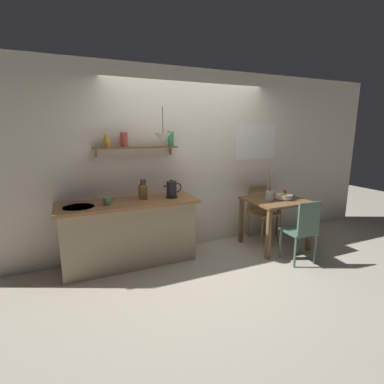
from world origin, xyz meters
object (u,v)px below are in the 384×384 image
(electric_kettle, at_px, (172,189))
(pendant_lamp, at_px, (163,137))
(fruit_bowl, at_px, (284,196))
(knife_block, at_px, (143,191))
(coffee_mug_by_sink, at_px, (107,201))
(dining_table, at_px, (275,207))
(dining_chair_near, at_px, (303,229))
(twig_vase, at_px, (270,196))
(dining_chair_far, at_px, (261,209))

(electric_kettle, height_order, pendant_lamp, pendant_lamp)
(fruit_bowl, height_order, electric_kettle, electric_kettle)
(knife_block, bearing_deg, pendant_lamp, -23.53)
(pendant_lamp, bearing_deg, coffee_mug_by_sink, -178.95)
(dining_table, height_order, pendant_lamp, pendant_lamp)
(electric_kettle, relative_size, coffee_mug_by_sink, 2.05)
(dining_chair_near, relative_size, coffee_mug_by_sink, 7.16)
(fruit_bowl, bearing_deg, pendant_lamp, 171.51)
(twig_vase, bearing_deg, electric_kettle, 167.45)
(pendant_lamp, bearing_deg, dining_chair_far, 5.83)
(dining_table, relative_size, pendant_lamp, 1.95)
(fruit_bowl, bearing_deg, knife_block, 169.50)
(fruit_bowl, xyz_separation_m, electric_kettle, (-1.71, 0.33, 0.18))
(coffee_mug_by_sink, bearing_deg, dining_table, -4.86)
(dining_chair_near, xyz_separation_m, dining_chair_far, (0.11, 1.04, -0.00))
(twig_vase, bearing_deg, dining_chair_far, 64.97)
(dining_chair_near, bearing_deg, pendant_lamp, 152.87)
(fruit_bowl, xyz_separation_m, knife_block, (-2.11, 0.39, 0.18))
(dining_chair_near, height_order, coffee_mug_by_sink, coffee_mug_by_sink)
(dining_chair_far, distance_m, pendant_lamp, 2.18)
(twig_vase, bearing_deg, dining_table, 15.90)
(dining_chair_near, bearing_deg, fruit_bowl, 74.67)
(dining_chair_near, xyz_separation_m, pendant_lamp, (-1.68, 0.86, 1.23))
(dining_chair_far, distance_m, electric_kettle, 1.74)
(twig_vase, distance_m, pendant_lamp, 1.82)
(dining_chair_far, relative_size, knife_block, 3.13)
(dining_chair_far, height_order, coffee_mug_by_sink, coffee_mug_by_sink)
(fruit_bowl, bearing_deg, coffee_mug_by_sink, 174.27)
(fruit_bowl, xyz_separation_m, pendant_lamp, (-1.84, 0.28, 0.90))
(coffee_mug_by_sink, bearing_deg, dining_chair_far, 4.41)
(fruit_bowl, distance_m, pendant_lamp, 2.07)
(knife_block, xyz_separation_m, pendant_lamp, (0.27, -0.12, 0.73))
(dining_chair_far, height_order, knife_block, knife_block)
(dining_chair_near, xyz_separation_m, knife_block, (-1.95, 0.98, 0.50))
(dining_chair_near, relative_size, knife_block, 3.20)
(dining_chair_near, distance_m, pendant_lamp, 2.25)
(dining_table, height_order, knife_block, knife_block)
(electric_kettle, bearing_deg, dining_chair_near, -30.49)
(knife_block, bearing_deg, dining_table, -9.70)
(knife_block, distance_m, coffee_mug_by_sink, 0.51)
(dining_chair_near, relative_size, pendant_lamp, 2.01)
(dining_table, xyz_separation_m, pendant_lamp, (-1.73, 0.23, 1.09))
(dining_table, height_order, twig_vase, twig_vase)
(electric_kettle, xyz_separation_m, knife_block, (-0.40, 0.06, -0.01))
(dining_table, bearing_deg, electric_kettle, 170.16)
(twig_vase, bearing_deg, fruit_bowl, -1.13)
(dining_chair_near, height_order, twig_vase, twig_vase)
(dining_chair_near, height_order, pendant_lamp, pendant_lamp)
(dining_chair_far, relative_size, twig_vase, 1.78)
(electric_kettle, bearing_deg, dining_chair_far, 4.49)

